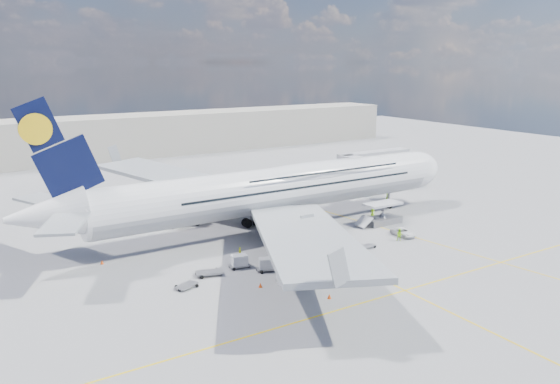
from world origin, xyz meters
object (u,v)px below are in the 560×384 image
dolly_nose_near (321,233)px  crew_loader (400,235)px  catering_truck_inner (182,215)px  crew_nose (387,197)px  jet_bridge (371,162)px  baggage_tug (289,277)px  service_van (403,232)px  cargo_loader (381,217)px  dolly_nose_far (367,246)px  dolly_back (187,285)px  cone_wing_right_inner (260,285)px  cone_wing_right_outer (329,296)px  cone_wing_left_outer (118,214)px  dolly_row_a (239,261)px  crew_tug (355,275)px  catering_truck_outer (166,191)px  dolly_row_c (267,264)px  cone_tail (102,262)px  crew_wing (240,253)px  dolly_row_b (209,272)px  airliner (278,188)px  crew_van (373,211)px  cone_wing_left_inner (189,209)px

dolly_nose_near → crew_loader: size_ratio=1.47×
catering_truck_inner → crew_nose: 41.02m
jet_bridge → baggage_tug: (-40.61, -31.51, -6.02)m
service_van → cargo_loader: bearing=77.6°
dolly_nose_far → dolly_back: bearing=171.6°
cone_wing_right_inner → cone_wing_right_outer: cone_wing_right_inner is taller
baggage_tug → catering_truck_inner: catering_truck_inner is taller
cargo_loader → cone_wing_left_outer: (-37.19, 28.73, -0.95)m
dolly_row_a → dolly_nose_near: size_ratio=1.05×
crew_tug → cone_wing_right_outer: 6.23m
dolly_back → dolly_row_a: bearing=-10.0°
catering_truck_outer → dolly_row_c: bearing=-64.6°
dolly_row_a → catering_truck_outer: bearing=94.2°
dolly_row_c → cone_tail: bearing=164.6°
crew_wing → crew_tug: bearing=-140.8°
dolly_nose_far → catering_truck_inner: size_ratio=0.42×
dolly_row_b → crew_loader: (31.01, -2.77, 0.60)m
dolly_row_b → dolly_back: bearing=-135.5°
dolly_row_b → baggage_tug: bearing=-30.3°
dolly_row_a → crew_loader: bearing=4.0°
dolly_row_b → dolly_nose_near: dolly_nose_near is taller
cargo_loader → dolly_nose_far: (-10.54, -8.54, -0.95)m
airliner → dolly_row_b: 23.48m
crew_loader → crew_tug: (-16.29, -8.95, -0.06)m
baggage_tug → cone_wing_left_outer: 43.27m
crew_van → service_van: bearing=114.1°
dolly_row_c → dolly_nose_far: bearing=22.5°
cargo_loader → crew_loader: (-4.03, -8.62, -0.26)m
cone_wing_left_outer → cone_wing_right_outer: size_ratio=1.08×
dolly_nose_near → catering_truck_outer: size_ratio=0.41×
dolly_back → crew_tug: size_ratio=1.71×
dolly_row_b → cone_wing_right_outer: (8.98, -14.05, -0.11)m
crew_loader → service_van: bearing=79.3°
cargo_loader → service_van: cargo_loader is taller
catering_truck_outer → crew_loader: (21.68, -43.98, -0.84)m
airliner → crew_wing: bearing=-142.1°
jet_bridge → crew_loader: (-17.02, -26.66, -5.86)m
dolly_nose_far → cone_wing_left_inner: 37.12m
cargo_loader → cone_wing_left_outer: bearing=142.3°
cargo_loader → service_van: 7.29m
jet_bridge → service_van: jet_bridge is taller
crew_tug → dolly_back: bearing=172.3°
dolly_nose_far → dolly_row_c: bearing=172.2°
dolly_row_b → cone_wing_right_inner: (3.72, -6.91, -0.10)m
cone_wing_left_inner → cone_wing_right_outer: bearing=-91.6°
cone_wing_left_outer → dolly_back: bearing=-93.0°
baggage_tug → crew_wing: baggage_tug is taller
cone_tail → service_van: bearing=-16.1°
baggage_tug → crew_van: (29.48, 17.85, 0.04)m
crew_tug → dolly_nose_near: bearing=86.7°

